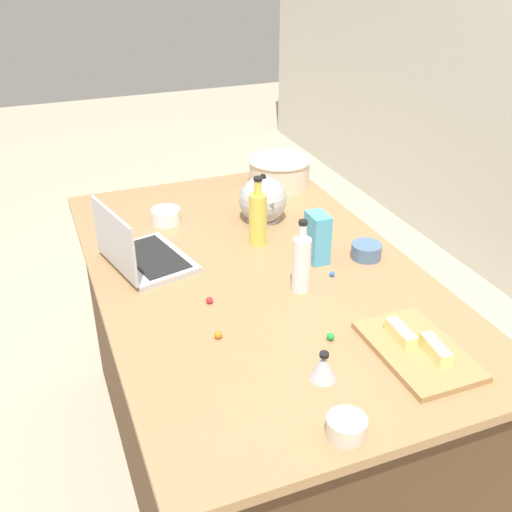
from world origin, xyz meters
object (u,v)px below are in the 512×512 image
Objects in this scene: butter_stick_left at (401,333)px; bottle_vinegar at (301,263)px; butter_stick_right at (436,349)px; kitchen_timer at (323,366)px; laptop at (139,253)px; ramekin_wide at (366,251)px; mixing_bowl_large at (279,171)px; cutting_board at (418,350)px; ramekin_medium at (166,216)px; candy_bag at (317,238)px; kettle at (263,201)px; bottle_oil at (258,217)px; ramekin_small at (346,427)px.

bottle_vinegar is at bearing -159.47° from butter_stick_left.
butter_stick_left and butter_stick_right have the same top height.
bottle_vinegar reaches higher than kitchen_timer.
ramekin_wide is at bearing 72.79° from laptop.
mixing_bowl_large is 1.22m from cutting_board.
laptop reaches higher than ramekin_wide.
ramekin_medium is 0.62m from candy_bag.
kettle is at bearing -172.17° from candy_bag.
kettle is 0.36m from candy_bag.
bottle_oil reaches higher than ramekin_wide.
cutting_board is 3.03× the size of butter_stick_right.
kettle is (0.30, -0.20, 0.02)m from mixing_bowl_large.
laptop is 4.59× the size of kitchen_timer.
cutting_board is 4.33× the size of kitchen_timer.
ramekin_small is at bearing -59.53° from cutting_board.
ramekin_medium is (-0.11, -0.35, -0.05)m from kettle.
kettle is at bearing -152.05° from ramekin_wide.
mixing_bowl_large is 2.44× the size of butter_stick_left.
mixing_bowl_large reaches higher than butter_stick_right.
laptop is at bearing -127.16° from bottle_vinegar.
butter_stick_left is 0.26m from kitchen_timer.
candy_bag is (-0.55, -0.03, 0.08)m from cutting_board.
ramekin_medium is at bearing -157.14° from butter_stick_right.
kitchen_timer reaches higher than ramekin_wide.
cutting_board is 3.03× the size of butter_stick_left.
bottle_oil is (-0.01, 0.42, 0.05)m from laptop.
laptop is 0.79m from kitchen_timer.
mixing_bowl_large is 1.47m from ramekin_small.
bottle_vinegar is at bearing -8.81° from kettle.
butter_stick_right is (0.77, 0.61, -0.01)m from laptop.
cutting_board is 3.06× the size of ramekin_medium.
laptop is at bearing -89.04° from bottle_oil.
ramekin_wide is at bearing 146.52° from ramekin_small.
butter_stick_left is 0.65× the size of candy_bag.
ramekin_small is 1.21m from ramekin_medium.
ramekin_wide reaches higher than cutting_board.
laptop is at bearing -55.78° from mixing_bowl_large.
kettle is at bearing 109.31° from laptop.
butter_stick_left is 0.10m from butter_stick_right.
mixing_bowl_large is 2.44× the size of butter_stick_right.
cutting_board is 0.28m from kitchen_timer.
laptop reaches higher than butter_stick_left.
mixing_bowl_large is at bearing 174.11° from cutting_board.
candy_bag is (0.36, 0.05, 0.01)m from kettle.
laptop is at bearing -107.71° from candy_bag.
cutting_board is at bearing 89.23° from kitchen_timer.
ramekin_medium is 1.41× the size of kitchen_timer.
butter_stick_left is 0.38m from ramekin_small.
butter_stick_left is (1.16, -0.15, -0.03)m from mixing_bowl_large.
bottle_vinegar reaches higher than laptop.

